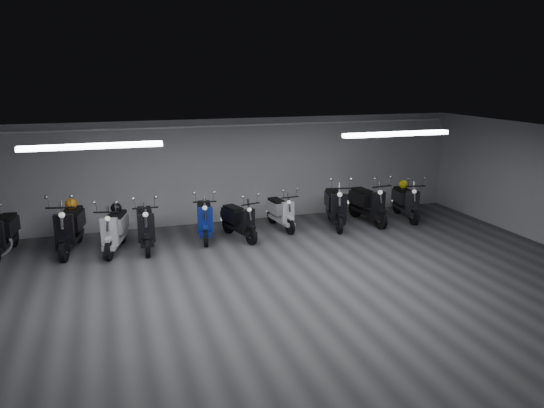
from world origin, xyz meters
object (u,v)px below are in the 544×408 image
object	(u,v)px
scooter_4	(204,212)
scooter_6	(281,207)
scooter_9	(406,196)
scooter_5	(239,215)
helmet_1	(116,208)
scooter_8	(368,198)
scooter_1	(69,220)
scooter_2	(114,223)
helmet_2	(403,184)
scooter_7	(335,200)
helmet_0	(71,204)
scooter_0	(2,227)
scooter_3	(145,219)

from	to	relation	value
scooter_4	scooter_6	xyz separation A→B (m)	(2.05, 0.25, -0.08)
scooter_4	scooter_9	xyz separation A→B (m)	(5.65, 0.05, -0.01)
scooter_5	helmet_1	size ratio (longest dim) A/B	6.59
scooter_8	helmet_1	world-z (taller)	scooter_8
scooter_1	scooter_9	bearing A→B (deg)	10.43
scooter_2	helmet_1	world-z (taller)	scooter_2
scooter_4	helmet_1	size ratio (longest dim) A/B	7.19
scooter_9	helmet_2	world-z (taller)	scooter_9
scooter_1	helmet_1	xyz separation A→B (m)	(1.02, -0.05, 0.21)
scooter_7	scooter_9	bearing A→B (deg)	15.63
scooter_2	helmet_0	bearing A→B (deg)	163.32
scooter_9	scooter_7	bearing A→B (deg)	-169.44
scooter_4	helmet_2	xyz separation A→B (m)	(5.69, 0.29, 0.26)
scooter_5	helmet_2	size ratio (longest dim) A/B	6.79
scooter_5	scooter_8	xyz separation A→B (m)	(3.66, 0.28, 0.09)
scooter_1	scooter_7	xyz separation A→B (m)	(6.56, -0.00, -0.02)
helmet_0	scooter_5	bearing A→B (deg)	-7.98
scooter_5	scooter_0	bearing A→B (deg)	158.63
scooter_3	scooter_9	xyz separation A→B (m)	(7.08, 0.31, -0.04)
scooter_1	scooter_4	bearing A→B (deg)	9.94
scooter_3	scooter_7	xyz separation A→B (m)	(4.92, 0.28, 0.03)
scooter_4	scooter_7	xyz separation A→B (m)	(3.49, 0.01, 0.05)
scooter_0	helmet_0	size ratio (longest dim) A/B	6.99
scooter_1	helmet_1	size ratio (longest dim) A/B	7.98
scooter_4	helmet_1	distance (m)	2.07
helmet_0	helmet_2	distance (m)	8.71
scooter_3	scooter_6	size ratio (longest dim) A/B	1.17
scooter_9	scooter_5	bearing A→B (deg)	-166.97
scooter_3	scooter_7	distance (m)	4.93
scooter_8	scooter_9	size ratio (longest dim) A/B	1.07
scooter_6	helmet_1	world-z (taller)	scooter_6
scooter_3	scooter_5	distance (m)	2.23
scooter_1	helmet_0	xyz separation A→B (m)	(0.05, 0.27, 0.31)
scooter_7	scooter_8	bearing A→B (deg)	16.10
helmet_1	scooter_9	bearing A→B (deg)	0.65
scooter_9	helmet_0	world-z (taller)	scooter_9
scooter_2	scooter_3	world-z (taller)	scooter_3
scooter_3	helmet_0	distance (m)	1.72
scooter_2	scooter_6	distance (m)	4.20
scooter_4	scooter_5	bearing A→B (deg)	-8.37
scooter_8	helmet_1	distance (m)	6.51
scooter_1	scooter_4	distance (m)	3.07
scooter_3	scooter_6	bearing A→B (deg)	10.70
scooter_0	helmet_1	size ratio (longest dim) A/B	7.25
helmet_1	scooter_6	bearing A→B (deg)	3.98
scooter_4	scooter_7	world-z (taller)	scooter_7
scooter_4	scooter_2	bearing A→B (deg)	-163.59
scooter_2	helmet_0	size ratio (longest dim) A/B	6.94
scooter_3	helmet_1	bearing A→B (deg)	162.05
scooter_5	scooter_1	bearing A→B (deg)	159.34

